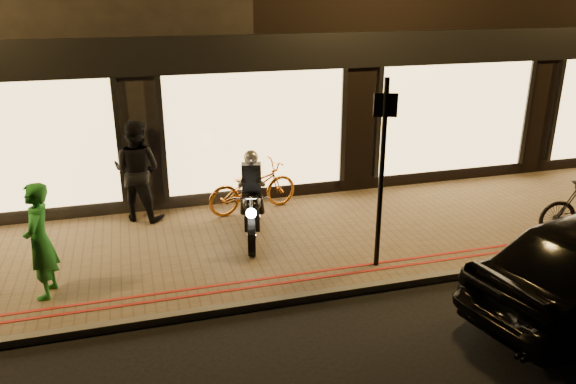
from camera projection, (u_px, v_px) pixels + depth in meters
The scene contains 9 objects.
ground at pixel (319, 301), 8.24m from camera, with size 90.00×90.00×0.00m, color black.
sidewalk at pixel (282, 241), 10.03m from camera, with size 50.00×4.00×0.12m, color brown.
kerb_stone at pixel (318, 296), 8.27m from camera, with size 50.00×0.14×0.12m, color #59544C.
red_kerb_lines at pixel (307, 276), 8.70m from camera, with size 50.00×0.26×0.01m.
motorcycle at pixel (252, 205), 9.85m from camera, with size 0.74×1.92×1.59m.
sign_post at pixel (382, 166), 8.49m from camera, with size 0.34×0.15×3.00m.
bicycle_gold at pixel (253, 187), 11.10m from camera, with size 0.66×1.88×0.99m, color #C17122.
person_green at pixel (40, 241), 7.89m from camera, with size 0.63×0.41×1.71m, color #227F2D.
person_dark at pixel (137, 170), 10.56m from camera, with size 0.94×0.74×1.94m, color black.
Camera 1 is at (-2.42, -6.79, 4.34)m, focal length 35.00 mm.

